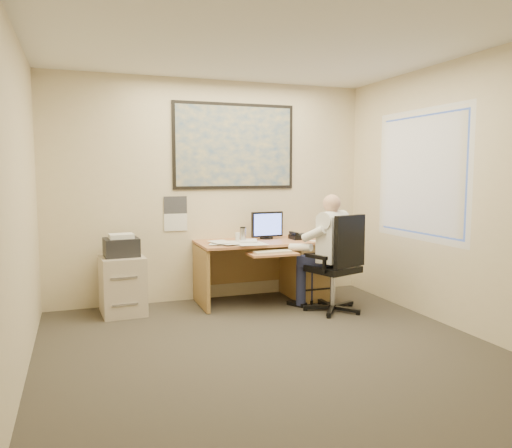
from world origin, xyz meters
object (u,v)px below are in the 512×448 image
object	(u,v)px
office_chair	(334,284)
person	(332,253)
desk	(288,264)
filing_cabinet	(122,279)

from	to	relation	value
office_chair	person	size ratio (longest dim) A/B	0.84
desk	person	bearing A→B (deg)	-68.02
desk	office_chair	distance (m)	0.79
desk	office_chair	size ratio (longest dim) A/B	1.43
filing_cabinet	office_chair	xyz separation A→B (m)	(2.25, -0.76, -0.06)
desk	office_chair	bearing A→B (deg)	-71.35
desk	person	xyz separation A→B (m)	(0.27, -0.66, 0.23)
office_chair	person	world-z (taller)	person
filing_cabinet	office_chair	size ratio (longest dim) A/B	0.81
person	filing_cabinet	bearing A→B (deg)	133.12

